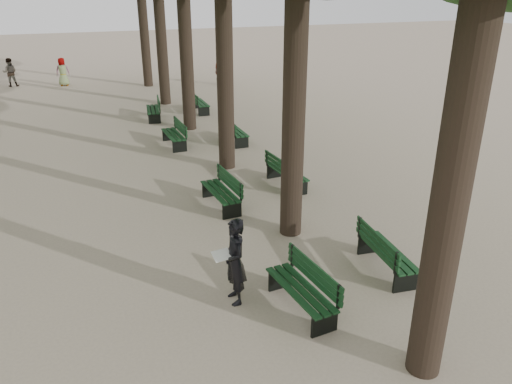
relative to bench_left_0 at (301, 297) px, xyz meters
name	(u,v)px	position (x,y,z in m)	size (l,w,h in m)	color
ground	(284,316)	(-0.37, -0.08, -0.27)	(120.00, 120.00, 0.00)	tan
bench_left_0	(301,297)	(0.00, 0.00, 0.00)	(0.74, 1.85, 0.92)	black
bench_left_1	(221,197)	(0.00, 4.96, 0.00)	(0.69, 1.83, 0.92)	black
bench_left_2	(174,139)	(0.00, 10.79, 0.00)	(0.63, 1.82, 0.92)	black
bench_left_3	(153,113)	(0.00, 15.00, 0.00)	(0.80, 1.86, 0.92)	black
bench_right_0	(386,260)	(2.27, 0.58, 0.00)	(0.75, 1.85, 0.92)	black
bench_right_1	(287,178)	(2.27, 5.67, 0.00)	(0.69, 1.83, 0.92)	black
bench_right_2	(235,135)	(2.27, 10.43, 0.00)	(0.57, 1.80, 0.92)	black
bench_right_3	(200,106)	(2.27, 15.55, 0.00)	(0.60, 1.81, 0.92)	black
man_with_map	(235,262)	(-1.04, 0.71, 0.59)	(0.61, 0.69, 1.72)	black
pedestrian_c	(218,71)	(5.13, 21.86, 0.50)	(0.91, 0.31, 1.55)	#262628
pedestrian_a	(10,72)	(-6.35, 25.61, 0.54)	(0.78, 0.32, 1.61)	#262628
pedestrian_d	(63,72)	(-3.49, 24.74, 0.53)	(0.79, 0.32, 1.61)	#262628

